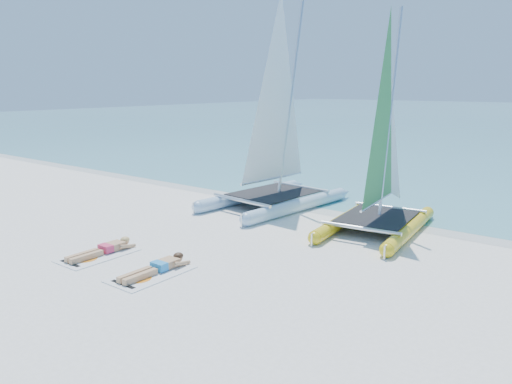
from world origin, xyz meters
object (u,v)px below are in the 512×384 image
catamaran_blue (276,141)px  catamaran_yellow (385,158)px  towel_b (151,274)px  towel_a (98,255)px  sunbather_a (104,249)px  sunbather_b (158,267)px

catamaran_blue → catamaran_yellow: size_ratio=1.15×
catamaran_yellow → towel_b: size_ratio=3.45×
catamaran_yellow → towel_a: bearing=-129.9°
towel_a → sunbather_a: bearing=90.0°
catamaran_blue → towel_a: 7.13m
catamaran_yellow → towel_b: (-2.39, -6.58, -2.00)m
towel_a → sunbather_a: sunbather_a is taller
sunbather_a → towel_b: size_ratio=0.93×
catamaran_yellow → towel_a: catamaran_yellow is taller
catamaran_blue → towel_a: (-0.43, -6.77, -2.18)m
sunbather_a → sunbather_b: size_ratio=1.00×
catamaran_blue → sunbather_b: (1.53, -6.60, -2.07)m
catamaran_blue → catamaran_yellow: (3.91, -0.21, -0.18)m
towel_a → sunbather_a: size_ratio=1.07×
catamaran_blue → sunbather_b: 7.09m
sunbather_a → towel_b: sunbather_a is taller
catamaran_blue → sunbather_a: size_ratio=4.26×
towel_b → catamaran_blue: bearing=102.7°
catamaran_blue → towel_b: catamaran_blue is taller
towel_a → sunbather_b: sunbather_b is taller
sunbather_a → towel_a: bearing=-90.0°
towel_a → catamaran_yellow: bearing=56.5°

